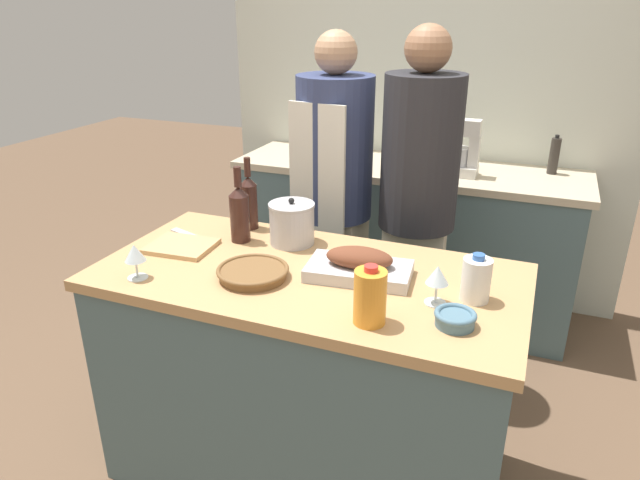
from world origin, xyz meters
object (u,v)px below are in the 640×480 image
(mixing_bowl, at_px, (455,318))
(wine_bottle_green, at_px, (240,212))
(wine_glass_left, at_px, (437,277))
(milk_jug, at_px, (476,279))
(person_cook_guest, at_px, (418,200))
(roasting_pan, at_px, (359,266))
(stand_mixer, at_px, (462,152))
(juice_jug, at_px, (370,297))
(stock_pot, at_px, (292,223))
(knife_chef, at_px, (195,237))
(wine_glass_right, at_px, (135,254))
(condiment_bottle_short, at_px, (554,156))
(condiment_bottle_tall, at_px, (423,148))
(wicker_basket, at_px, (253,272))
(wine_bottle_dark, at_px, (249,201))
(cutting_board, at_px, (181,246))
(person_cook_aproned, at_px, (334,193))

(mixing_bowl, relative_size, wine_bottle_green, 0.41)
(wine_glass_left, bearing_deg, mixing_bowl, -54.82)
(milk_jug, xyz_separation_m, person_cook_guest, (-0.37, 0.78, -0.02))
(person_cook_guest, bearing_deg, wine_bottle_green, -137.69)
(roasting_pan, bearing_deg, stand_mixer, 84.56)
(juice_jug, distance_m, wine_bottle_green, 0.79)
(wine_bottle_green, relative_size, stand_mixer, 1.01)
(mixing_bowl, distance_m, juice_jug, 0.26)
(stock_pot, xyz_separation_m, knife_chef, (-0.39, -0.10, -0.08))
(wine_glass_right, relative_size, condiment_bottle_short, 0.59)
(condiment_bottle_tall, relative_size, person_cook_guest, 0.12)
(wicker_basket, distance_m, condiment_bottle_short, 1.98)
(mixing_bowl, xyz_separation_m, wine_glass_left, (-0.08, 0.11, 0.07))
(wicker_basket, xyz_separation_m, wine_glass_left, (0.63, 0.05, 0.07))
(wine_bottle_dark, bearing_deg, wine_bottle_green, -76.70)
(knife_chef, distance_m, condiment_bottle_short, 2.01)
(wicker_basket, distance_m, milk_jug, 0.75)
(juice_jug, bearing_deg, milk_jug, 43.53)
(mixing_bowl, relative_size, person_cook_guest, 0.07)
(roasting_pan, relative_size, person_cook_guest, 0.22)
(wicker_basket, relative_size, cutting_board, 0.98)
(mixing_bowl, bearing_deg, cutting_board, 170.45)
(mixing_bowl, height_order, person_cook_guest, person_cook_guest)
(stock_pot, bearing_deg, juice_jug, -45.14)
(milk_jug, height_order, wine_glass_left, milk_jug)
(juice_jug, bearing_deg, wicker_basket, 163.84)
(roasting_pan, height_order, wine_bottle_dark, wine_bottle_dark)
(mixing_bowl, relative_size, condiment_bottle_tall, 0.64)
(condiment_bottle_short, relative_size, person_cook_guest, 0.13)
(wine_bottle_green, relative_size, knife_chef, 1.17)
(mixing_bowl, distance_m, wine_bottle_dark, 1.07)
(roasting_pan, relative_size, wine_bottle_green, 1.24)
(mixing_bowl, xyz_separation_m, person_cook_aproned, (-0.75, 0.98, 0.00))
(cutting_board, relative_size, wine_bottle_green, 0.84)
(cutting_board, bearing_deg, mixing_bowl, -9.55)
(stand_mixer, bearing_deg, stock_pot, -111.88)
(juice_jug, bearing_deg, stand_mixer, 89.78)
(cutting_board, bearing_deg, wicker_basket, -17.95)
(roasting_pan, bearing_deg, milk_jug, -2.74)
(stock_pot, height_order, stand_mixer, stand_mixer)
(wine_glass_right, bearing_deg, wine_bottle_dark, 76.68)
(juice_jug, relative_size, wine_bottle_green, 0.61)
(cutting_board, relative_size, milk_jug, 1.60)
(wine_glass_right, xyz_separation_m, stand_mixer, (0.85, 1.67, 0.05))
(condiment_bottle_tall, distance_m, condiment_bottle_short, 0.71)
(wicker_basket, xyz_separation_m, stand_mixer, (0.47, 1.52, 0.12))
(mixing_bowl, relative_size, wine_bottle_dark, 0.41)
(wine_bottle_dark, height_order, wine_glass_left, wine_bottle_dark)
(wicker_basket, distance_m, person_cook_aproned, 0.93)
(wine_bottle_green, relative_size, person_cook_aproned, 0.18)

